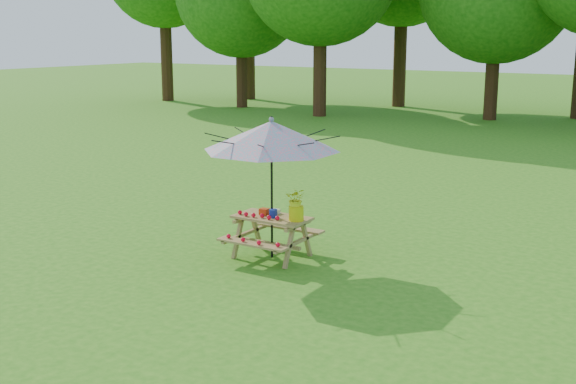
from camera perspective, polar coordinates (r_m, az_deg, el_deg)
The scene contains 5 objects.
picnic_table at distance 11.45m, azimuth -1.28°, elevation -3.61°, with size 1.20×1.32×0.67m.
patio_umbrella at distance 11.11m, azimuth -1.32°, elevation 4.45°, with size 2.79×2.79×2.25m.
produce_bins at distance 11.40m, azimuth -1.37°, elevation -1.62°, with size 0.36×0.36×0.13m.
tomatoes_row at distance 11.29m, azimuth -2.42°, elevation -1.86°, with size 0.77×0.13×0.07m, color red, non-canonical shape.
flower_bucket at distance 11.05m, azimuth 0.65°, elevation -0.89°, with size 0.39×0.37×0.51m.
Camera 1 is at (1.44, -5.54, 3.50)m, focal length 45.00 mm.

